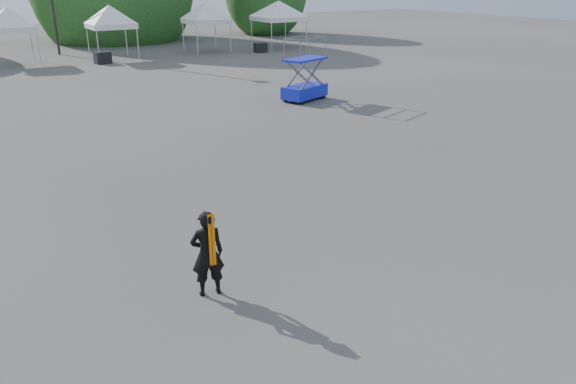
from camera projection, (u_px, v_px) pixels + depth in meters
ground at (229, 248)px, 11.20m from camera, size 120.00×120.00×0.00m
tent_e at (7, 12)px, 32.65m from camera, size 3.76×3.76×3.88m
tent_f at (109, 9)px, 34.68m from camera, size 3.76×3.76×3.88m
tent_g at (205, 6)px, 38.08m from camera, size 3.75×3.75×3.88m
tent_h at (279, 4)px, 40.37m from camera, size 4.44×4.44×3.88m
man at (207, 254)px, 9.34m from camera, size 0.62×0.47×1.53m
scissor_lift at (305, 69)px, 23.86m from camera, size 2.27×1.65×2.65m
crate_mid at (103, 58)px, 34.09m from camera, size 0.98×0.81×0.70m
crate_east at (261, 48)px, 39.03m from camera, size 0.87×0.71×0.63m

